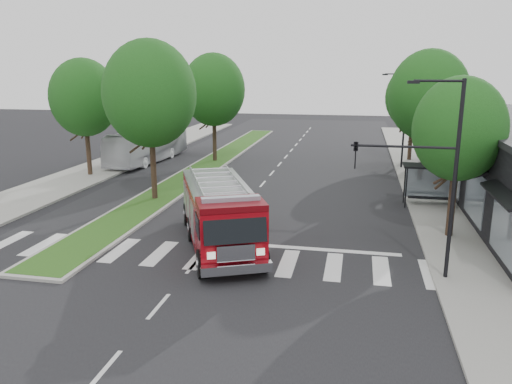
% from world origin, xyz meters
% --- Properties ---
extents(ground, '(140.00, 140.00, 0.00)m').
position_xyz_m(ground, '(0.00, 0.00, 0.00)').
color(ground, black).
rests_on(ground, ground).
extents(sidewalk_right, '(5.00, 80.00, 0.15)m').
position_xyz_m(sidewalk_right, '(12.50, 10.00, 0.07)').
color(sidewalk_right, gray).
rests_on(sidewalk_right, ground).
extents(sidewalk_left, '(5.00, 80.00, 0.15)m').
position_xyz_m(sidewalk_left, '(-14.50, 10.00, 0.07)').
color(sidewalk_left, gray).
rests_on(sidewalk_left, ground).
extents(median, '(3.00, 50.00, 0.15)m').
position_xyz_m(median, '(-6.00, 18.00, 0.08)').
color(median, gray).
rests_on(median, ground).
extents(bus_shelter, '(3.20, 1.60, 2.61)m').
position_xyz_m(bus_shelter, '(11.20, 8.15, 2.04)').
color(bus_shelter, black).
rests_on(bus_shelter, ground).
extents(tree_right_near, '(4.40, 4.40, 8.05)m').
position_xyz_m(tree_right_near, '(11.50, 2.00, 5.51)').
color(tree_right_near, black).
rests_on(tree_right_near, ground).
extents(tree_right_mid, '(5.60, 5.60, 9.72)m').
position_xyz_m(tree_right_mid, '(11.50, 14.00, 6.49)').
color(tree_right_mid, black).
rests_on(tree_right_mid, ground).
extents(tree_right_far, '(5.00, 5.00, 8.73)m').
position_xyz_m(tree_right_far, '(11.50, 24.00, 5.84)').
color(tree_right_far, black).
rests_on(tree_right_far, ground).
extents(tree_median_near, '(5.80, 5.80, 10.16)m').
position_xyz_m(tree_median_near, '(-6.00, 6.00, 6.81)').
color(tree_median_near, black).
rests_on(tree_median_near, ground).
extents(tree_median_far, '(5.60, 5.60, 9.72)m').
position_xyz_m(tree_median_far, '(-6.00, 20.00, 6.49)').
color(tree_median_far, black).
rests_on(tree_median_far, ground).
extents(tree_left_mid, '(5.20, 5.20, 9.16)m').
position_xyz_m(tree_left_mid, '(-14.00, 12.00, 6.16)').
color(tree_left_mid, black).
rests_on(tree_left_mid, ground).
extents(streetlight_right_near, '(4.08, 0.22, 8.00)m').
position_xyz_m(streetlight_right_near, '(9.61, -3.50, 4.67)').
color(streetlight_right_near, black).
rests_on(streetlight_right_near, ground).
extents(streetlight_right_far, '(2.11, 0.20, 8.00)m').
position_xyz_m(streetlight_right_far, '(10.35, 20.00, 4.48)').
color(streetlight_right_far, black).
rests_on(streetlight_right_far, ground).
extents(fire_engine, '(6.38, 9.79, 3.28)m').
position_xyz_m(fire_engine, '(0.45, -1.36, 1.57)').
color(fire_engine, '#58040A').
rests_on(fire_engine, ground).
extents(city_bus, '(3.57, 11.58, 3.18)m').
position_xyz_m(city_bus, '(-12.00, 18.91, 1.59)').
color(city_bus, silver).
rests_on(city_bus, ground).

